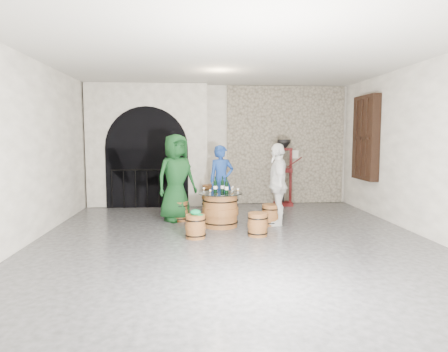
{
  "coord_description": "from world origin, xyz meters",
  "views": [
    {
      "loc": [
        -0.65,
        -6.86,
        1.82
      ],
      "look_at": [
        -0.09,
        0.98,
        1.05
      ],
      "focal_mm": 32.0,
      "sensor_mm": 36.0,
      "label": 1
    }
  ],
  "objects": [
    {
      "name": "ground",
      "position": [
        0.0,
        0.0,
        0.0
      ],
      "size": [
        8.0,
        8.0,
        0.0
      ],
      "primitive_type": "plane",
      "color": "#2A2A2C",
      "rests_on": "ground"
    },
    {
      "name": "wall_back",
      "position": [
        0.0,
        4.0,
        1.6
      ],
      "size": [
        8.0,
        0.0,
        8.0
      ],
      "primitive_type": "plane",
      "rotation": [
        1.57,
        0.0,
        0.0
      ],
      "color": "white",
      "rests_on": "ground"
    },
    {
      "name": "wall_front",
      "position": [
        0.0,
        -4.0,
        1.6
      ],
      "size": [
        8.0,
        0.0,
        8.0
      ],
      "primitive_type": "plane",
      "rotation": [
        -1.57,
        0.0,
        0.0
      ],
      "color": "white",
      "rests_on": "ground"
    },
    {
      "name": "wall_left",
      "position": [
        -3.5,
        0.0,
        1.6
      ],
      "size": [
        0.0,
        8.0,
        8.0
      ],
      "primitive_type": "plane",
      "rotation": [
        1.57,
        0.0,
        1.57
      ],
      "color": "white",
      "rests_on": "ground"
    },
    {
      "name": "wall_right",
      "position": [
        3.5,
        0.0,
        1.6
      ],
      "size": [
        0.0,
        8.0,
        8.0
      ],
      "primitive_type": "plane",
      "rotation": [
        1.57,
        0.0,
        -1.57
      ],
      "color": "white",
      "rests_on": "ground"
    },
    {
      "name": "ceiling",
      "position": [
        0.0,
        0.0,
        3.2
      ],
      "size": [
        8.0,
        8.0,
        0.0
      ],
      "primitive_type": "plane",
      "rotation": [
        3.14,
        0.0,
        0.0
      ],
      "color": "beige",
      "rests_on": "wall_back"
    },
    {
      "name": "stone_facing_panel",
      "position": [
        1.8,
        3.94,
        1.6
      ],
      "size": [
        3.2,
        0.12,
        3.18
      ],
      "primitive_type": "cube",
      "color": "gray",
      "rests_on": "ground"
    },
    {
      "name": "arched_opening",
      "position": [
        -1.9,
        3.74,
        1.58
      ],
      "size": [
        3.1,
        0.6,
        3.19
      ],
      "color": "white",
      "rests_on": "ground"
    },
    {
      "name": "shuttered_window",
      "position": [
        3.38,
        2.4,
        1.8
      ],
      "size": [
        0.23,
        1.1,
        2.0
      ],
      "color": "black",
      "rests_on": "wall_right"
    },
    {
      "name": "barrel_table",
      "position": [
        -0.15,
        1.14,
        0.34
      ],
      "size": [
        0.89,
        0.89,
        0.69
      ],
      "color": "brown",
      "rests_on": "ground"
    },
    {
      "name": "barrel_stool_left",
      "position": [
        -1.01,
        1.75,
        0.21
      ],
      "size": [
        0.39,
        0.39,
        0.43
      ],
      "color": "brown",
      "rests_on": "ground"
    },
    {
      "name": "barrel_stool_far",
      "position": [
        -0.07,
        2.19,
        0.21
      ],
      "size": [
        0.39,
        0.39,
        0.43
      ],
      "color": "brown",
      "rests_on": "ground"
    },
    {
      "name": "barrel_stool_right",
      "position": [
        0.89,
        1.21,
        0.21
      ],
      "size": [
        0.39,
        0.39,
        0.43
      ],
      "color": "brown",
      "rests_on": "ground"
    },
    {
      "name": "barrel_stool_near_right",
      "position": [
        0.48,
        0.3,
        0.21
      ],
      "size": [
        0.39,
        0.39,
        0.43
      ],
      "color": "brown",
      "rests_on": "ground"
    },
    {
      "name": "barrel_stool_near_left",
      "position": [
        -0.66,
        0.22,
        0.21
      ],
      "size": [
        0.39,
        0.39,
        0.43
      ],
      "color": "brown",
      "rests_on": "ground"
    },
    {
      "name": "green_cap",
      "position": [
        -0.66,
        0.22,
        0.47
      ],
      "size": [
        0.24,
        0.19,
        0.1
      ],
      "color": "#0B7B3F",
      "rests_on": "barrel_stool_near_left"
    },
    {
      "name": "person_green",
      "position": [
        -1.08,
        1.8,
        0.94
      ],
      "size": [
        1.1,
        1.01,
        1.89
      ],
      "primitive_type": "imported",
      "rotation": [
        0.0,
        0.0,
        0.59
      ],
      "color": "#103A17",
      "rests_on": "ground"
    },
    {
      "name": "person_blue",
      "position": [
        -0.06,
        2.3,
        0.82
      ],
      "size": [
        0.68,
        0.53,
        1.63
      ],
      "primitive_type": "imported",
      "rotation": [
        0.0,
        0.0,
        0.27
      ],
      "color": "navy",
      "rests_on": "ground"
    },
    {
      "name": "person_white",
      "position": [
        1.03,
        1.22,
        0.85
      ],
      "size": [
        0.52,
        1.03,
        1.7
      ],
      "primitive_type": "imported",
      "rotation": [
        0.0,
        0.0,
        -1.68
      ],
      "color": "white",
      "rests_on": "ground"
    },
    {
      "name": "wine_bottle_left",
      "position": [
        -0.25,
        1.23,
        0.82
      ],
      "size": [
        0.08,
        0.08,
        0.32
      ],
      "color": "black",
      "rests_on": "barrel_table"
    },
    {
      "name": "wine_bottle_center",
      "position": [
        -0.03,
        1.09,
        0.82
      ],
      "size": [
        0.08,
        0.08,
        0.32
      ],
      "color": "black",
      "rests_on": "barrel_table"
    },
    {
      "name": "wine_bottle_right",
      "position": [
        -0.1,
        1.27,
        0.82
      ],
      "size": [
        0.08,
        0.08,
        0.32
      ],
      "color": "black",
      "rests_on": "barrel_table"
    },
    {
      "name": "tasting_glass_a",
      "position": [
        -0.37,
        0.95,
        0.74
      ],
      "size": [
        0.05,
        0.05,
        0.1
      ],
      "primitive_type": null,
      "color": "#AC6E21",
      "rests_on": "barrel_table"
    },
    {
      "name": "tasting_glass_b",
      "position": [
        0.09,
        1.29,
        0.74
      ],
      "size": [
        0.05,
        0.05,
        0.1
      ],
      "primitive_type": null,
      "color": "#AC6E21",
      "rests_on": "barrel_table"
    },
    {
      "name": "tasting_glass_c",
      "position": [
        -0.21,
        1.45,
        0.74
      ],
      "size": [
        0.05,
        0.05,
        0.1
      ],
      "primitive_type": null,
      "color": "#AC6E21",
      "rests_on": "barrel_table"
    },
    {
      "name": "tasting_glass_d",
      "position": [
        0.13,
        1.47,
        0.74
      ],
      "size": [
        0.05,
        0.05,
        0.1
      ],
      "primitive_type": null,
      "color": "#AC6E21",
      "rests_on": "barrel_table"
    },
    {
      "name": "tasting_glass_e",
      "position": [
        0.2,
        1.08,
        0.74
      ],
      "size": [
        0.05,
        0.05,
        0.1
      ],
      "primitive_type": null,
      "color": "#AC6E21",
      "rests_on": "barrel_table"
    },
    {
      "name": "tasting_glass_f",
      "position": [
        -0.49,
        1.28,
        0.74
      ],
      "size": [
        0.05,
        0.05,
        0.1
      ],
      "primitive_type": null,
      "color": "#AC6E21",
      "rests_on": "barrel_table"
    },
    {
      "name": "side_barrel",
      "position": [
        -0.28,
        3.38,
        0.29
      ],
      "size": [
        0.44,
        0.44,
        0.59
      ],
      "rotation": [
        0.0,
        0.0,
        0.24
      ],
      "color": "brown",
      "rests_on": "ground"
    },
    {
      "name": "corking_press",
      "position": [
        1.67,
        3.52,
        1.02
      ],
      "size": [
        0.73,
        0.43,
        1.75
      ],
      "rotation": [
        0.0,
        0.0,
        -0.08
      ],
      "color": "#430B0B",
      "rests_on": "ground"
    },
    {
      "name": "control_box",
      "position": [
        2.05,
        3.86,
        1.35
      ],
      "size": [
        0.18,
        0.1,
        0.22
      ],
      "primitive_type": "cube",
      "color": "silver",
      "rests_on": "wall_back"
    }
  ]
}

